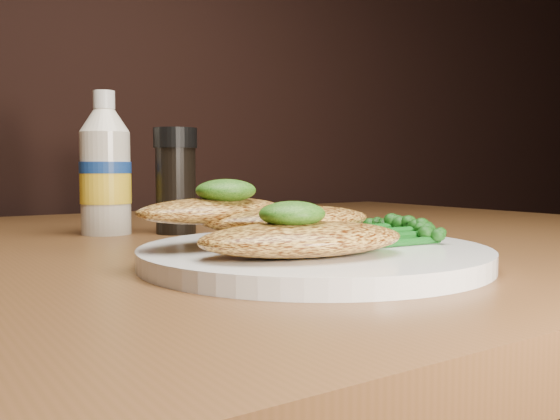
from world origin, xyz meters
TOP-DOWN VIEW (x-y plane):
  - plate at (0.00, 0.85)m, footprint 0.26×0.26m
  - chicken_front at (-0.03, 0.82)m, footprint 0.15×0.10m
  - chicken_mid at (-0.01, 0.87)m, footprint 0.14×0.09m
  - chicken_back at (-0.06, 0.90)m, footprint 0.13×0.08m
  - pesto_front at (-0.04, 0.82)m, footprint 0.05×0.04m
  - pesto_back at (-0.05, 0.89)m, footprint 0.05×0.04m
  - broccolini_bundle at (0.05, 0.86)m, footprint 0.13×0.11m
  - mayo_bottle at (-0.06, 1.14)m, footprint 0.07×0.07m
  - pepper_grinder at (0.00, 1.10)m, footprint 0.05×0.05m

SIDE VIEW (x-z plane):
  - plate at x=0.00m, z-range 0.75..0.76m
  - broccolini_bundle at x=0.05m, z-range 0.76..0.78m
  - chicken_front at x=-0.03m, z-range 0.76..0.79m
  - chicken_mid at x=-0.01m, z-range 0.77..0.79m
  - chicken_back at x=-0.06m, z-range 0.78..0.80m
  - pesto_front at x=-0.04m, z-range 0.78..0.80m
  - pesto_back at x=-0.05m, z-range 0.80..0.81m
  - pepper_grinder at x=0.00m, z-range 0.75..0.86m
  - mayo_bottle at x=-0.06m, z-range 0.75..0.90m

